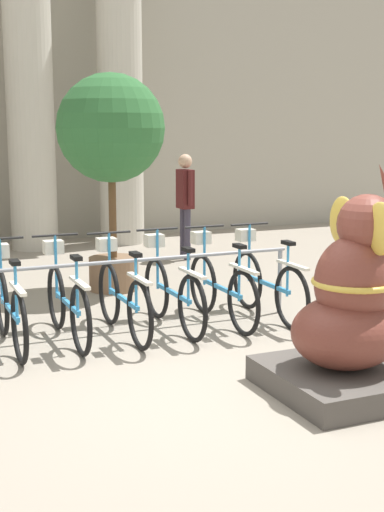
% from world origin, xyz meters
% --- Properties ---
extents(ground_plane, '(60.00, 60.00, 0.00)m').
position_xyz_m(ground_plane, '(0.00, 0.00, 0.00)').
color(ground_plane, gray).
extents(building_facade, '(20.00, 0.20, 6.00)m').
position_xyz_m(building_facade, '(0.00, 8.60, 3.00)').
color(building_facade, '#A39E8E').
rests_on(building_facade, ground_plane).
extents(column_middle, '(1.02, 1.02, 5.16)m').
position_xyz_m(column_middle, '(0.00, 7.60, 2.62)').
color(column_middle, '#BCB7A8').
rests_on(column_middle, ground_plane).
extents(column_right, '(1.02, 1.02, 5.16)m').
position_xyz_m(column_right, '(1.63, 7.60, 2.62)').
color(column_right, '#BCB7A8').
rests_on(column_right, ground_plane).
extents(bike_rack, '(5.15, 0.05, 0.77)m').
position_xyz_m(bike_rack, '(-0.83, 1.95, 0.63)').
color(bike_rack, gray).
rests_on(bike_rack, ground_plane).
extents(bicycle_3, '(0.48, 1.70, 1.03)m').
position_xyz_m(bicycle_3, '(-1.39, 1.84, 0.41)').
color(bicycle_3, black).
rests_on(bicycle_3, ground_plane).
extents(bicycle_4, '(0.48, 1.70, 1.03)m').
position_xyz_m(bicycle_4, '(-0.83, 1.85, 0.41)').
color(bicycle_4, black).
rests_on(bicycle_4, ground_plane).
extents(bicycle_5, '(0.48, 1.70, 1.03)m').
position_xyz_m(bicycle_5, '(-0.26, 1.80, 0.41)').
color(bicycle_5, black).
rests_on(bicycle_5, ground_plane).
extents(bicycle_6, '(0.48, 1.70, 1.03)m').
position_xyz_m(bicycle_6, '(0.31, 1.84, 0.41)').
color(bicycle_6, black).
rests_on(bicycle_6, ground_plane).
extents(bicycle_7, '(0.48, 1.70, 1.03)m').
position_xyz_m(bicycle_7, '(0.88, 1.83, 0.41)').
color(bicycle_7, black).
rests_on(bicycle_7, ground_plane).
extents(bicycle_8, '(0.48, 1.70, 1.03)m').
position_xyz_m(bicycle_8, '(1.45, 1.81, 0.41)').
color(bicycle_8, black).
rests_on(bicycle_8, ground_plane).
extents(elephant_statue, '(1.19, 1.19, 1.88)m').
position_xyz_m(elephant_statue, '(0.94, -0.46, 0.63)').
color(elephant_statue, '#4C4742').
rests_on(elephant_statue, ground_plane).
extents(person_pedestrian, '(0.23, 0.47, 1.71)m').
position_xyz_m(person_pedestrian, '(2.05, 5.58, 1.03)').
color(person_pedestrian, '#383342').
rests_on(person_pedestrian, ground_plane).
extents(potted_tree, '(1.40, 1.40, 2.82)m').
position_xyz_m(potted_tree, '(0.30, 3.88, 2.00)').
color(potted_tree, brown).
rests_on(potted_tree, ground_plane).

